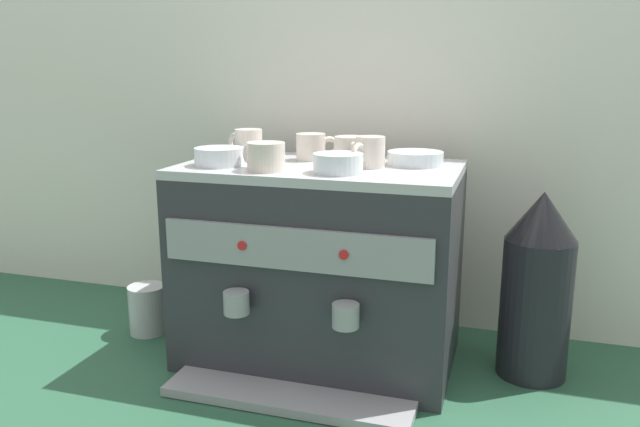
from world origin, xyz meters
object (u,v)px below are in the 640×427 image
ceramic_bowl_1 (415,159)px  coffee_grinder (537,286)px  ceramic_cup_2 (265,156)px  ceramic_cup_4 (350,150)px  ceramic_bowl_0 (219,157)px  ceramic_cup_3 (248,145)px  ceramic_cup_0 (369,152)px  milk_pitcher (147,309)px  espresso_machine (319,265)px  ceramic_bowl_2 (338,164)px  ceramic_cup_1 (312,147)px

ceramic_bowl_1 → coffee_grinder: (0.29, -0.01, -0.28)m
ceramic_cup_2 → ceramic_cup_4: bearing=47.1°
ceramic_bowl_0 → coffee_grinder: ceramic_bowl_0 is taller
ceramic_cup_3 → ceramic_bowl_1: 0.40m
ceramic_cup_0 → ceramic_bowl_0: bearing=-168.1°
ceramic_cup_2 → milk_pitcher: size_ratio=0.87×
espresso_machine → ceramic_bowl_2: size_ratio=5.96×
ceramic_cup_0 → ceramic_cup_3: size_ratio=0.99×
ceramic_bowl_2 → ceramic_cup_3: bearing=155.8°
ceramic_cup_0 → ceramic_bowl_2: bearing=-118.1°
ceramic_cup_1 → coffee_grinder: (0.54, -0.01, -0.29)m
ceramic_bowl_2 → ceramic_bowl_0: bearing=176.4°
espresso_machine → milk_pitcher: (-0.48, 0.00, -0.17)m
espresso_machine → ceramic_bowl_0: size_ratio=5.63×
ceramic_cup_0 → ceramic_cup_3: 0.31m
ceramic_cup_4 → ceramic_cup_3: bearing=-173.6°
ceramic_cup_4 → ceramic_bowl_2: 0.15m
milk_pitcher → ceramic_cup_2: bearing=-15.5°
ceramic_bowl_2 → coffee_grinder: ceramic_bowl_2 is taller
espresso_machine → ceramic_cup_3: (-0.19, 0.03, 0.28)m
ceramic_cup_0 → ceramic_bowl_0: size_ratio=0.88×
ceramic_cup_3 → ceramic_bowl_1: bearing=5.9°
ceramic_bowl_1 → coffee_grinder: 0.40m
ceramic_cup_4 → ceramic_bowl_1: bearing=5.0°
espresso_machine → ceramic_bowl_0: (-0.22, -0.07, 0.26)m
espresso_machine → ceramic_bowl_1: (0.21, 0.07, 0.26)m
ceramic_cup_1 → ceramic_bowl_0: size_ratio=0.87×
ceramic_cup_0 → ceramic_cup_1: (-0.16, 0.08, -0.00)m
ceramic_bowl_0 → ceramic_bowl_2: (0.29, -0.02, 0.00)m
ceramic_bowl_1 → ceramic_bowl_2: (-0.14, -0.16, 0.00)m
ceramic_cup_2 → ceramic_bowl_0: size_ratio=1.00×
ceramic_cup_0 → coffee_grinder: (0.38, 0.06, -0.30)m
ceramic_cup_4 → ceramic_bowl_0: (-0.28, -0.13, -0.01)m
ceramic_bowl_1 → milk_pitcher: 0.82m
ceramic_cup_1 → ceramic_bowl_2: 0.20m
milk_pitcher → ceramic_cup_0: bearing=-0.3°
espresso_machine → coffee_grinder: (0.50, 0.06, -0.02)m
ceramic_cup_4 → ceramic_bowl_1: 0.15m
ceramic_bowl_2 → ceramic_cup_4: bearing=94.5°
ceramic_cup_0 → coffee_grinder: size_ratio=0.23×
espresso_machine → coffee_grinder: espresso_machine is taller
ceramic_bowl_1 → espresso_machine: bearing=-161.8°
espresso_machine → ceramic_cup_4: size_ratio=6.03×
espresso_machine → ceramic_cup_0: 0.30m
ceramic_cup_0 → ceramic_cup_2: (-0.21, -0.11, -0.00)m
espresso_machine → ceramic_cup_3: 0.34m
coffee_grinder → milk_pitcher: (-0.98, -0.06, -0.15)m
ceramic_cup_3 → ceramic_cup_4: (0.25, 0.03, -0.01)m
ceramic_cup_0 → milk_pitcher: ceramic_cup_0 is taller
ceramic_bowl_0 → ceramic_cup_2: bearing=-15.3°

